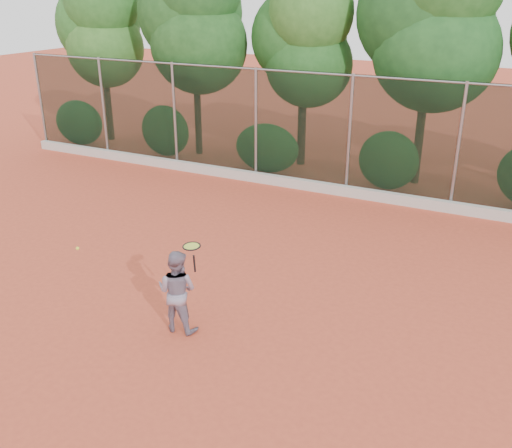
% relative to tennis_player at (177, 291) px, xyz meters
% --- Properties ---
extents(ground, '(80.00, 80.00, 0.00)m').
position_rel_tennis_player_xyz_m(ground, '(0.39, 1.32, -0.77)').
color(ground, '#C94A2F').
rests_on(ground, ground).
extents(concrete_curb, '(24.00, 0.20, 0.30)m').
position_rel_tennis_player_xyz_m(concrete_curb, '(0.39, 8.14, -0.62)').
color(concrete_curb, beige).
rests_on(concrete_curb, ground).
extents(tennis_player, '(0.79, 0.64, 1.53)m').
position_rel_tennis_player_xyz_m(tennis_player, '(0.00, 0.00, 0.00)').
color(tennis_player, gray).
rests_on(tennis_player, ground).
extents(chainlink_fence, '(24.09, 0.09, 3.50)m').
position_rel_tennis_player_xyz_m(chainlink_fence, '(0.39, 8.32, 1.09)').
color(chainlink_fence, black).
rests_on(chainlink_fence, ground).
extents(foliage_backdrop, '(23.70, 3.63, 7.55)m').
position_rel_tennis_player_xyz_m(foliage_backdrop, '(-0.16, 10.30, 3.64)').
color(foliage_backdrop, '#422B19').
rests_on(foliage_backdrop, ground).
extents(tennis_racket, '(0.35, 0.35, 0.53)m').
position_rel_tennis_player_xyz_m(tennis_racket, '(0.37, -0.02, 0.91)').
color(tennis_racket, black).
rests_on(tennis_racket, ground).
extents(tennis_ball_in_flight, '(0.06, 0.06, 0.06)m').
position_rel_tennis_player_xyz_m(tennis_ball_in_flight, '(-1.72, -0.50, 0.68)').
color(tennis_ball_in_flight, '#E5F136').
rests_on(tennis_ball_in_flight, ground).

